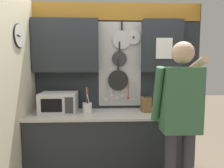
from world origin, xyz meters
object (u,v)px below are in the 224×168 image
(microwave, at_px, (59,103))
(knife_block, at_px, (146,104))
(person, at_px, (180,113))
(utensil_crock, at_px, (87,107))

(microwave, height_order, knife_block, knife_block)
(microwave, relative_size, person, 0.26)
(knife_block, relative_size, person, 0.16)
(utensil_crock, height_order, person, person)
(microwave, height_order, person, person)
(person, bearing_deg, knife_block, 106.59)
(utensil_crock, bearing_deg, knife_block, 0.01)
(utensil_crock, distance_m, person, 1.21)
(knife_block, relative_size, utensil_crock, 0.83)
(utensil_crock, xyz_separation_m, person, (1.00, -0.68, 0.08))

